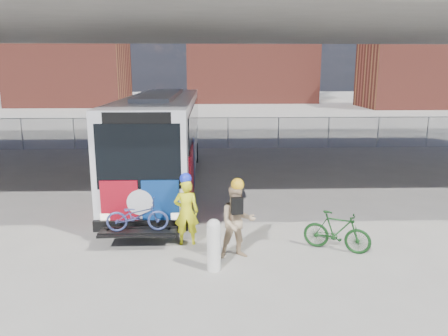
{
  "coord_description": "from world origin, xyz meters",
  "views": [
    {
      "loc": [
        -0.14,
        -13.58,
        4.58
      ],
      "look_at": [
        0.33,
        -0.41,
        1.6
      ],
      "focal_mm": 35.0,
      "sensor_mm": 36.0,
      "label": 1
    }
  ],
  "objects_px": {
    "bollard": "(214,243)",
    "cyclist_hivis": "(186,210)",
    "bus": "(162,133)",
    "bike_parked": "(337,231)",
    "cyclist_tan": "(237,221)"
  },
  "relations": [
    {
      "from": "bollard",
      "to": "cyclist_hivis",
      "type": "xyz_separation_m",
      "value": [
        -0.71,
        1.59,
        0.28
      ]
    },
    {
      "from": "cyclist_hivis",
      "to": "bus",
      "type": "bearing_deg",
      "value": -81.78
    },
    {
      "from": "bollard",
      "to": "bike_parked",
      "type": "height_order",
      "value": "bollard"
    },
    {
      "from": "bus",
      "to": "cyclist_tan",
      "type": "height_order",
      "value": "bus"
    },
    {
      "from": "cyclist_hivis",
      "to": "bollard",
      "type": "bearing_deg",
      "value": 111.01
    },
    {
      "from": "cyclist_hivis",
      "to": "cyclist_tan",
      "type": "relative_size",
      "value": 0.96
    },
    {
      "from": "bollard",
      "to": "cyclist_tan",
      "type": "relative_size",
      "value": 0.61
    },
    {
      "from": "bus",
      "to": "bollard",
      "type": "height_order",
      "value": "bus"
    },
    {
      "from": "bike_parked",
      "to": "cyclist_hivis",
      "type": "bearing_deg",
      "value": 108.81
    },
    {
      "from": "bus",
      "to": "bollard",
      "type": "distance_m",
      "value": 8.29
    },
    {
      "from": "cyclist_hivis",
      "to": "cyclist_tan",
      "type": "bearing_deg",
      "value": 141.78
    },
    {
      "from": "cyclist_hivis",
      "to": "cyclist_tan",
      "type": "distance_m",
      "value": 1.59
    },
    {
      "from": "bus",
      "to": "bollard",
      "type": "bearing_deg",
      "value": -76.11
    },
    {
      "from": "cyclist_hivis",
      "to": "bike_parked",
      "type": "xyz_separation_m",
      "value": [
        3.88,
        -0.58,
        -0.43
      ]
    },
    {
      "from": "cyclist_tan",
      "to": "bike_parked",
      "type": "relative_size",
      "value": 1.18
    }
  ]
}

